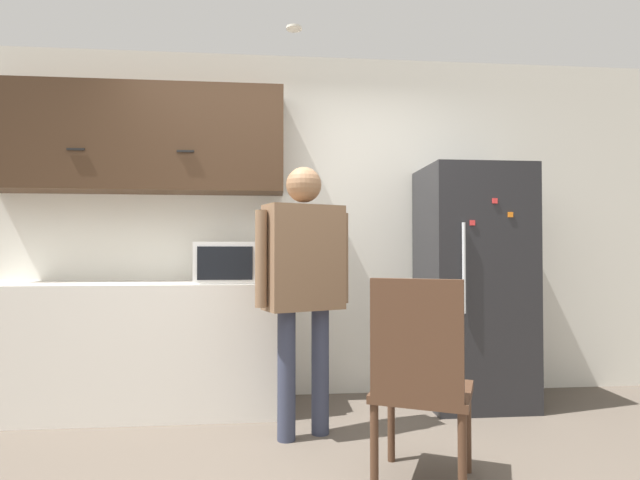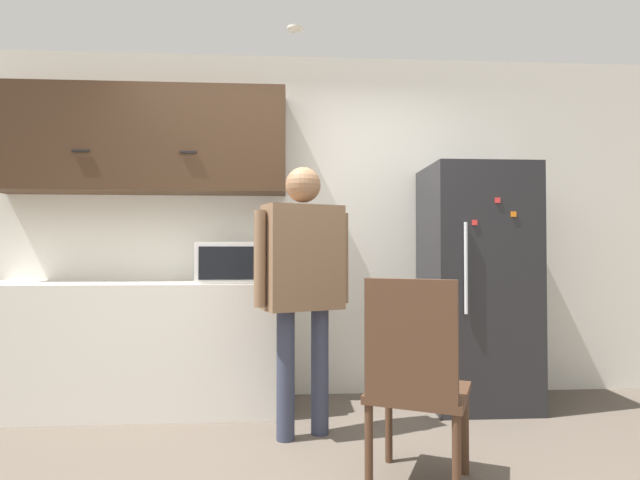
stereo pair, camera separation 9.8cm
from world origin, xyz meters
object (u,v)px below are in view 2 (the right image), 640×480
at_px(refrigerator, 476,285).
at_px(chair, 415,376).
at_px(microwave, 236,262).
at_px(person, 303,271).

height_order(refrigerator, chair, refrigerator).
distance_m(microwave, person, 0.68).
height_order(microwave, person, person).
xyz_separation_m(microwave, refrigerator, (1.77, 0.06, -0.17)).
bearing_deg(microwave, chair, -51.93).
distance_m(microwave, refrigerator, 1.78).
xyz_separation_m(person, refrigerator, (1.31, 0.56, -0.13)).
xyz_separation_m(person, chair, (0.51, -0.74, -0.47)).
bearing_deg(person, chair, -77.61).
bearing_deg(refrigerator, chair, -121.47).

